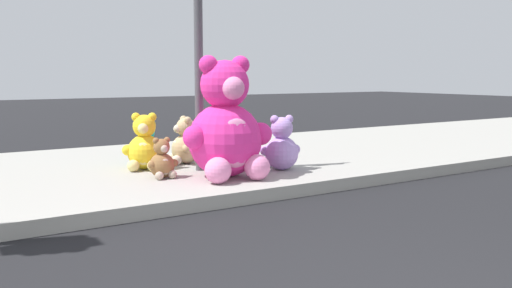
# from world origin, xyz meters

# --- Properties ---
(sidewalk) EXTENTS (28.00, 4.40, 0.15)m
(sidewalk) POSITION_xyz_m (0.00, 5.20, 0.07)
(sidewalk) COLOR #9E9B93
(sidewalk) RESTS_ON ground_plane
(sign_pole) EXTENTS (0.56, 0.11, 3.20)m
(sign_pole) POSITION_xyz_m (1.00, 4.40, 1.85)
(sign_pole) COLOR #4C4C51
(sign_pole) RESTS_ON sidewalk
(plush_pink_large) EXTENTS (1.10, 0.99, 1.43)m
(plush_pink_large) POSITION_xyz_m (1.06, 3.81, 0.72)
(plush_pink_large) COLOR #F22D93
(plush_pink_large) RESTS_ON sidewalk
(plush_brown) EXTENTS (0.37, 0.33, 0.48)m
(plush_brown) POSITION_xyz_m (0.39, 4.17, 0.34)
(plush_brown) COLOR olive
(plush_brown) RESTS_ON sidewalk
(plush_lavender) EXTENTS (0.53, 0.50, 0.70)m
(plush_lavender) POSITION_xyz_m (1.90, 3.89, 0.43)
(plush_lavender) COLOR #B28CD8
(plush_lavender) RESTS_ON sidewalk
(plush_yellow) EXTENTS (0.51, 0.53, 0.73)m
(plush_yellow) POSITION_xyz_m (0.42, 4.83, 0.44)
(plush_yellow) COLOR yellow
(plush_yellow) RESTS_ON sidewalk
(plush_white) EXTENTS (0.50, 0.49, 0.69)m
(plush_white) POSITION_xyz_m (1.67, 5.16, 0.43)
(plush_white) COLOR white
(plush_white) RESTS_ON sidewalk
(plush_teal) EXTENTS (0.39, 0.38, 0.54)m
(plush_teal) POSITION_xyz_m (0.64, 5.31, 0.37)
(plush_teal) COLOR teal
(plush_teal) RESTS_ON sidewalk
(plush_tan) EXTENTS (0.45, 0.50, 0.65)m
(plush_tan) POSITION_xyz_m (1.06, 4.99, 0.41)
(plush_tan) COLOR tan
(plush_tan) RESTS_ON sidewalk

